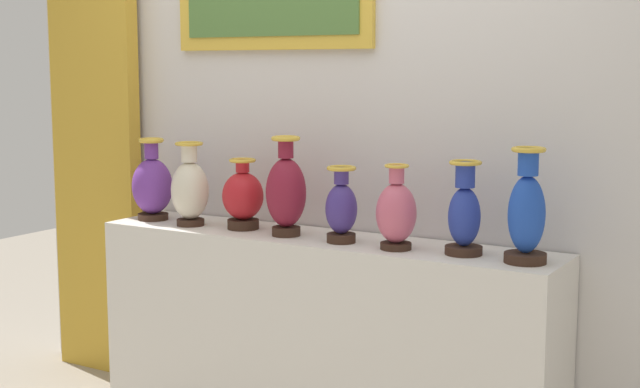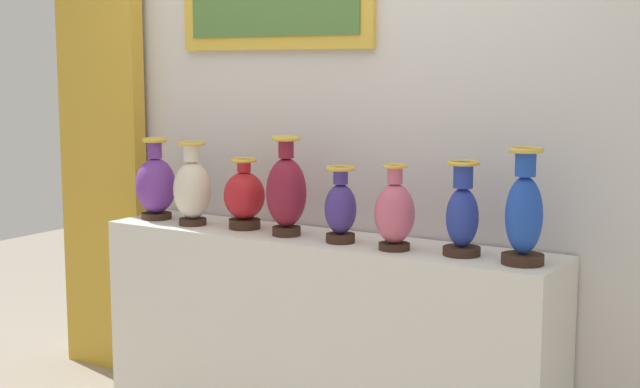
# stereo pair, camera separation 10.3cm
# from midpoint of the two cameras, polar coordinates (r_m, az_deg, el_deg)

# --- Properties ---
(display_shelf) EXTENTS (2.08, 0.41, 0.87)m
(display_shelf) POSITION_cam_midpoint_polar(r_m,az_deg,el_deg) (3.91, 0.76, -8.97)
(display_shelf) COLOR silver
(display_shelf) RESTS_ON ground_plane
(back_wall) EXTENTS (3.63, 0.14, 2.99)m
(back_wall) POSITION_cam_midpoint_polar(r_m,az_deg,el_deg) (3.97, 2.66, 7.08)
(back_wall) COLOR silver
(back_wall) RESTS_ON ground_plane
(curtain_gold) EXTENTS (0.53, 0.08, 2.77)m
(curtain_gold) POSITION_cam_midpoint_polar(r_m,az_deg,el_deg) (4.76, -13.08, 5.51)
(curtain_gold) COLOR gold
(curtain_gold) RESTS_ON ground_plane
(vase_violet) EXTENTS (0.19, 0.19, 0.38)m
(vase_violet) POSITION_cam_midpoint_polar(r_m,az_deg,el_deg) (4.30, -9.66, 0.57)
(vase_violet) COLOR #382319
(vase_violet) RESTS_ON display_shelf
(vase_ivory) EXTENTS (0.17, 0.17, 0.38)m
(vase_ivory) POSITION_cam_midpoint_polar(r_m,az_deg,el_deg) (4.11, -7.37, 0.34)
(vase_ivory) COLOR #382319
(vase_ivory) RESTS_ON display_shelf
(vase_crimson) EXTENTS (0.18, 0.18, 0.31)m
(vase_crimson) POSITION_cam_midpoint_polar(r_m,az_deg,el_deg) (4.00, -4.07, -0.18)
(vase_crimson) COLOR #382319
(vase_crimson) RESTS_ON display_shelf
(vase_burgundy) EXTENTS (0.17, 0.17, 0.42)m
(vase_burgundy) POSITION_cam_midpoint_polar(r_m,az_deg,el_deg) (3.82, -1.38, 0.16)
(vase_burgundy) COLOR #382319
(vase_burgundy) RESTS_ON display_shelf
(vase_indigo) EXTENTS (0.13, 0.13, 0.31)m
(vase_indigo) POSITION_cam_midpoint_polar(r_m,az_deg,el_deg) (3.67, 2.11, -0.92)
(vase_indigo) COLOR #382319
(vase_indigo) RESTS_ON display_shelf
(vase_rose) EXTENTS (0.16, 0.16, 0.34)m
(vase_rose) POSITION_cam_midpoint_polar(r_m,az_deg,el_deg) (3.54, 5.56, -1.21)
(vase_rose) COLOR #382319
(vase_rose) RESTS_ON display_shelf
(vase_cobalt) EXTENTS (0.14, 0.14, 0.36)m
(vase_cobalt) POSITION_cam_midpoint_polar(r_m,az_deg,el_deg) (3.47, 9.82, -1.32)
(vase_cobalt) COLOR #382319
(vase_cobalt) RESTS_ON display_shelf
(vase_sapphire) EXTENTS (0.16, 0.16, 0.43)m
(vase_sapphire) POSITION_cam_midpoint_polar(r_m,az_deg,el_deg) (3.36, 13.62, -1.26)
(vase_sapphire) COLOR #382319
(vase_sapphire) RESTS_ON display_shelf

